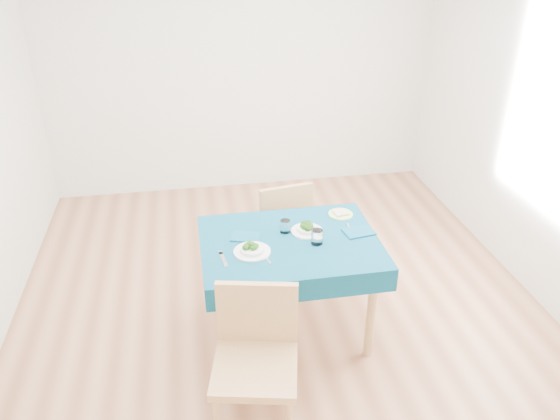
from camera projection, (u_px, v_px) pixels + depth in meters
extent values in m
cube|color=#945C3D|center=(280.00, 308.00, 4.21)|extent=(4.00, 4.50, 0.02)
cube|color=silver|center=(241.00, 64.00, 5.52)|extent=(4.00, 0.02, 2.70)
cube|color=silver|center=(414.00, 413.00, 1.62)|extent=(4.00, 0.02, 2.70)
cube|color=silver|center=(556.00, 125.00, 3.88)|extent=(0.02, 4.50, 2.70)
cube|color=navy|center=(289.00, 287.00, 3.80)|extent=(1.17, 0.89, 0.76)
cube|color=tan|center=(255.00, 346.00, 2.97)|extent=(0.57, 0.60, 1.18)
cube|color=tan|center=(278.00, 212.00, 4.45)|extent=(0.50, 0.53, 1.06)
cube|color=silver|center=(223.00, 259.00, 3.42)|extent=(0.05, 0.17, 0.00)
cube|color=silver|center=(264.00, 256.00, 3.45)|extent=(0.07, 0.19, 0.00)
cube|color=silver|center=(303.00, 233.00, 3.71)|extent=(0.06, 0.20, 0.00)
cube|color=silver|center=(350.00, 231.00, 3.73)|extent=(0.04, 0.21, 0.00)
cube|color=navy|center=(246.00, 237.00, 3.65)|extent=(0.22, 0.19, 0.01)
cube|color=navy|center=(359.00, 232.00, 3.71)|extent=(0.22, 0.17, 0.01)
cylinder|color=white|center=(285.00, 226.00, 3.70)|extent=(0.07, 0.07, 0.09)
cylinder|color=white|center=(317.00, 237.00, 3.57)|extent=(0.08, 0.08, 0.10)
cylinder|color=#B9E46F|center=(341.00, 214.00, 3.94)|extent=(0.18, 0.18, 0.01)
cube|color=beige|center=(341.00, 213.00, 3.93)|extent=(0.11, 0.11, 0.01)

